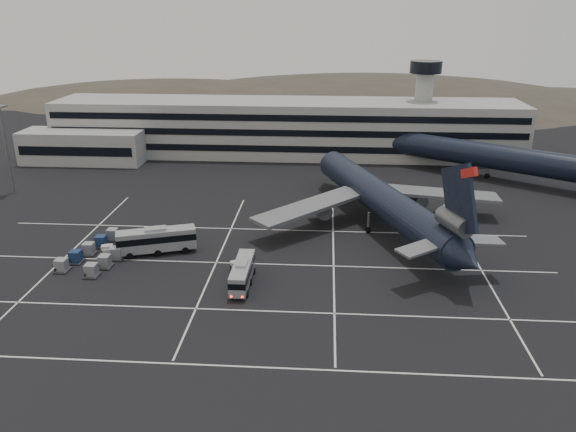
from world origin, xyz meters
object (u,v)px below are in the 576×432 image
object	(u,v)px
uld_cluster	(103,251)
tug_a	(108,250)
trijet_main	(383,200)
bus_far	(156,239)
bus_near	(242,272)

from	to	relation	value
uld_cluster	tug_a	bearing A→B (deg)	74.07
trijet_main	bus_far	bearing A→B (deg)	179.76
tug_a	uld_cluster	world-z (taller)	uld_cluster
trijet_main	tug_a	size ratio (longest dim) A/B	20.18
uld_cluster	bus_far	bearing A→B (deg)	13.80
bus_far	uld_cluster	world-z (taller)	bus_far
bus_far	tug_a	world-z (taller)	bus_far
trijet_main	tug_a	xyz separation A→B (m)	(-44.24, -14.29, -4.55)
uld_cluster	bus_near	bearing A→B (deg)	-18.58
uld_cluster	trijet_main	bearing A→B (deg)	19.14
tug_a	uld_cluster	xyz separation A→B (m)	(-0.34, -1.18, 0.24)
trijet_main	bus_near	xyz separation A→B (m)	(-21.38, -23.27, -3.28)
bus_far	bus_near	bearing A→B (deg)	-141.86
trijet_main	bus_far	xyz separation A→B (m)	(-36.49, -13.49, -2.88)
bus_near	tug_a	bearing A→B (deg)	158.98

